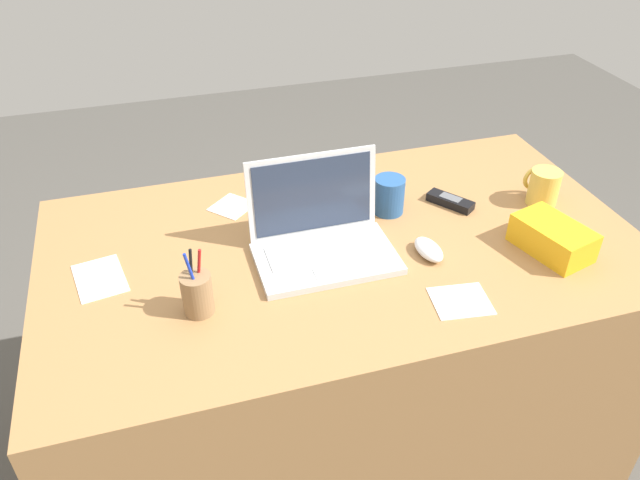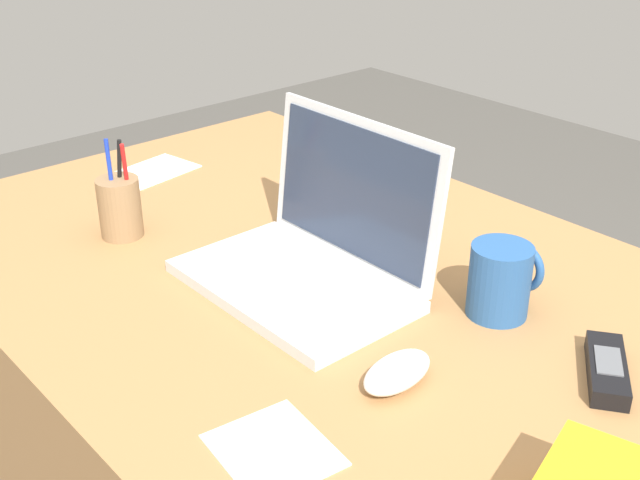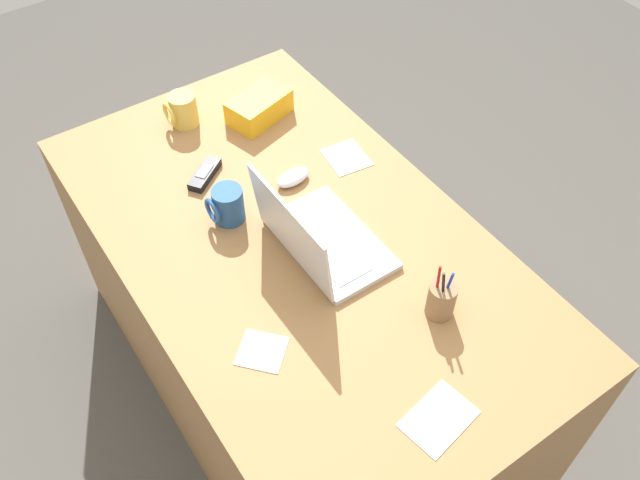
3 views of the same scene
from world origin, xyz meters
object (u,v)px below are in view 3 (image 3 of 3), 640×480
(snack_bag, at_px, (259,107))
(pen_holder, at_px, (441,299))
(cordless_phone, at_px, (205,174))
(computer_mouse, at_px, (293,177))
(laptop, at_px, (318,239))
(coffee_mug_white, at_px, (227,205))
(coffee_mug_tall, at_px, (182,110))

(snack_bag, bearing_deg, pen_holder, 178.42)
(pen_holder, height_order, snack_bag, pen_holder)
(cordless_phone, distance_m, pen_holder, 0.79)
(computer_mouse, xyz_separation_m, snack_bag, (0.31, -0.07, 0.02))
(laptop, relative_size, pen_holder, 2.09)
(coffee_mug_white, distance_m, pen_holder, 0.63)
(laptop, height_order, coffee_mug_tall, laptop)
(laptop, relative_size, snack_bag, 1.79)
(computer_mouse, height_order, coffee_mug_tall, coffee_mug_tall)
(pen_holder, relative_size, snack_bag, 0.86)
(laptop, bearing_deg, pen_holder, -157.64)
(laptop, relative_size, computer_mouse, 3.26)
(coffee_mug_white, distance_m, snack_bag, 0.44)
(laptop, xyz_separation_m, cordless_phone, (0.42, 0.11, -0.04))
(computer_mouse, xyz_separation_m, coffee_mug_white, (-0.02, 0.22, 0.04))
(laptop, distance_m, coffee_mug_white, 0.27)
(coffee_mug_tall, xyz_separation_m, snack_bag, (-0.11, -0.21, -0.01))
(computer_mouse, height_order, coffee_mug_white, coffee_mug_white)
(laptop, xyz_separation_m, coffee_mug_white, (0.24, 0.14, 0.00))
(computer_mouse, distance_m, coffee_mug_white, 0.23)
(computer_mouse, bearing_deg, coffee_mug_white, 90.34)
(coffee_mug_white, bearing_deg, cordless_phone, -7.23)
(coffee_mug_white, xyz_separation_m, cordless_phone, (0.18, -0.02, -0.04))
(computer_mouse, relative_size, coffee_mug_tall, 1.03)
(coffee_mug_tall, bearing_deg, pen_holder, -169.39)
(cordless_phone, distance_m, snack_bag, 0.31)
(cordless_phone, height_order, pen_holder, pen_holder)
(cordless_phone, height_order, snack_bag, snack_bag)
(computer_mouse, height_order, pen_holder, pen_holder)
(cordless_phone, bearing_deg, coffee_mug_white, 172.77)
(pen_holder, distance_m, snack_bag, 0.89)
(coffee_mug_tall, bearing_deg, cordless_phone, 166.24)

